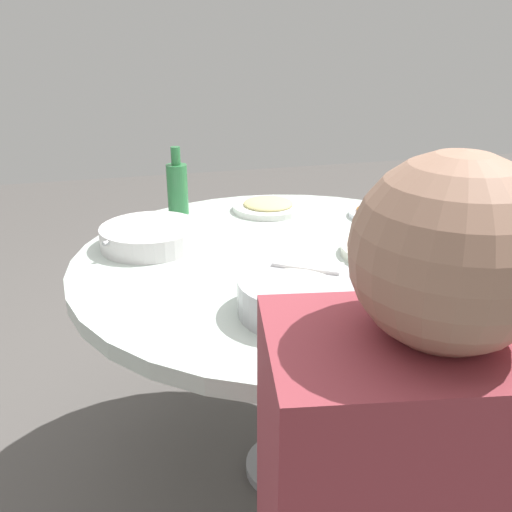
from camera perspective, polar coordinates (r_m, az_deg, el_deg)
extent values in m
plane|color=#55504D|center=(1.88, 3.34, -21.37)|extent=(8.00, 8.00, 0.00)
cylinder|color=#99999E|center=(1.87, 3.35, -21.03)|extent=(0.27, 0.27, 0.03)
cylinder|color=#99999E|center=(1.65, 3.63, -12.12)|extent=(0.10, 0.10, 0.67)
cylinder|color=silver|center=(1.47, 3.97, -0.64)|extent=(1.18, 1.18, 0.04)
cylinder|color=#B2B5BA|center=(1.16, 4.48, -4.16)|extent=(0.26, 0.26, 0.08)
ellipsoid|color=white|center=(1.16, 4.49, -3.99)|extent=(0.21, 0.21, 0.09)
cube|color=white|center=(1.21, 5.47, -0.89)|extent=(0.13, 0.16, 0.01)
cylinder|color=white|center=(1.55, -10.98, 2.07)|extent=(0.28, 0.28, 0.06)
cylinder|color=black|center=(1.55, -10.96, 1.90)|extent=(0.24, 0.24, 0.04)
cylinder|color=silver|center=(1.54, -11.03, 2.79)|extent=(0.18, 0.26, 0.01)
cylinder|color=white|center=(1.83, 1.28, 5.07)|extent=(0.24, 0.24, 0.02)
ellipsoid|color=#D1C581|center=(1.83, 1.29, 5.50)|extent=(0.17, 0.17, 0.03)
cylinder|color=silver|center=(1.50, 13.49, 0.49)|extent=(0.24, 0.24, 0.02)
ellipsoid|color=#A64826|center=(1.49, 13.56, 1.18)|extent=(0.17, 0.17, 0.04)
cylinder|color=white|center=(1.81, 12.76, 4.25)|extent=(0.20, 0.20, 0.02)
ellipsoid|color=#B26E2E|center=(1.81, 12.80, 4.66)|extent=(0.15, 0.15, 0.03)
cylinder|color=silver|center=(1.27, 20.59, -4.53)|extent=(0.19, 0.19, 0.02)
ellipsoid|color=#226331|center=(1.27, 20.70, -3.77)|extent=(0.15, 0.15, 0.04)
cylinder|color=#2D753F|center=(1.80, -8.20, 6.89)|extent=(0.07, 0.07, 0.16)
cylinder|color=#2D753F|center=(1.77, -8.40, 10.31)|extent=(0.03, 0.03, 0.06)
cylinder|color=#C8473A|center=(1.64, 22.43, 2.06)|extent=(0.08, 0.08, 0.06)
cylinder|color=white|center=(1.53, 22.28, 0.54)|extent=(0.07, 0.07, 0.06)
cube|color=#8E343E|center=(0.71, 16.10, -24.06)|extent=(0.25, 0.37, 0.46)
sphere|color=#A17760|center=(0.53, 19.71, 0.30)|extent=(0.19, 0.19, 0.19)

